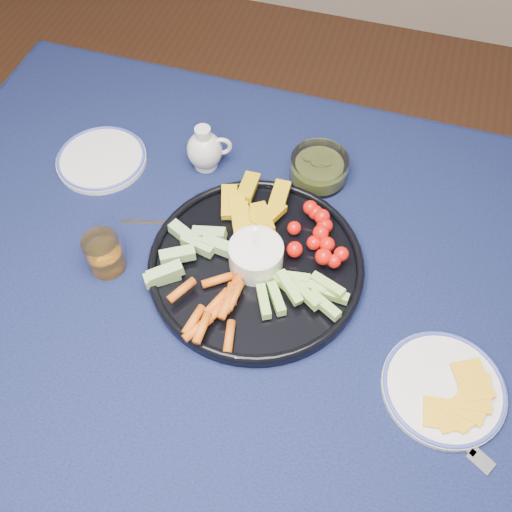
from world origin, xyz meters
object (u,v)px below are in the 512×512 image
(creamer_pitcher, at_px, (205,150))
(crudite_platter, at_px, (254,262))
(dining_table, at_px, (305,326))
(pickle_bowl, at_px, (319,169))
(cheese_plate, at_px, (444,387))
(side_plate_extra, at_px, (102,159))
(juice_tumbler, at_px, (105,255))

(creamer_pitcher, bearing_deg, crudite_platter, -51.63)
(dining_table, distance_m, pickle_bowl, 0.32)
(dining_table, relative_size, creamer_pitcher, 16.52)
(dining_table, height_order, crudite_platter, crudite_platter)
(cheese_plate, xyz_separation_m, side_plate_extra, (-0.74, 0.29, -0.00))
(dining_table, bearing_deg, cheese_plate, -20.16)
(creamer_pitcher, height_order, cheese_plate, creamer_pitcher)
(pickle_bowl, height_order, juice_tumbler, juice_tumbler)
(creamer_pitcher, xyz_separation_m, juice_tumbler, (-0.09, -0.29, -0.01))
(dining_table, relative_size, pickle_bowl, 14.28)
(juice_tumbler, bearing_deg, pickle_bowl, 45.75)
(crudite_platter, relative_size, creamer_pitcher, 3.89)
(creamer_pitcher, distance_m, juice_tumbler, 0.30)
(cheese_plate, distance_m, side_plate_extra, 0.80)
(creamer_pitcher, relative_size, cheese_plate, 0.51)
(pickle_bowl, relative_size, cheese_plate, 0.59)
(creamer_pitcher, relative_size, juice_tumbler, 1.29)
(cheese_plate, relative_size, side_plate_extra, 1.06)
(pickle_bowl, bearing_deg, crudite_platter, -102.90)
(creamer_pitcher, bearing_deg, side_plate_extra, -165.01)
(crudite_platter, relative_size, juice_tumbler, 5.02)
(pickle_bowl, distance_m, juice_tumbler, 0.45)
(creamer_pitcher, bearing_deg, cheese_plate, -33.32)
(pickle_bowl, relative_size, juice_tumbler, 1.49)
(dining_table, height_order, side_plate_extra, side_plate_extra)
(juice_tumbler, bearing_deg, crudite_platter, 15.69)
(creamer_pitcher, xyz_separation_m, pickle_bowl, (0.23, 0.03, -0.02))
(crudite_platter, relative_size, side_plate_extra, 2.10)
(creamer_pitcher, xyz_separation_m, cheese_plate, (0.53, -0.35, -0.03))
(pickle_bowl, bearing_deg, juice_tumbler, -134.25)
(crudite_platter, distance_m, juice_tumbler, 0.27)
(cheese_plate, height_order, side_plate_extra, cheese_plate)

